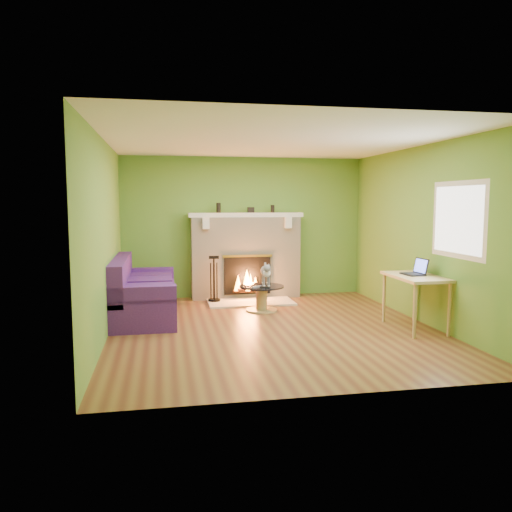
{
  "coord_description": "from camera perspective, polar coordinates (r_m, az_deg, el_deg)",
  "views": [
    {
      "loc": [
        -1.5,
        -6.73,
        1.78
      ],
      "look_at": [
        -0.17,
        0.4,
        0.99
      ],
      "focal_mm": 35.0,
      "sensor_mm": 36.0,
      "label": 1
    }
  ],
  "objects": [
    {
      "name": "ceiling",
      "position": [
        6.95,
        2.01,
        12.99
      ],
      "size": [
        5.0,
        5.0,
        0.0
      ],
      "primitive_type": "plane",
      "rotation": [
        3.14,
        0.0,
        0.0
      ],
      "color": "white",
      "rests_on": "wall_back"
    },
    {
      "name": "desk",
      "position": [
        7.3,
        17.78,
        -2.84
      ],
      "size": [
        0.6,
        1.03,
        0.76
      ],
      "color": "tan",
      "rests_on": "floor"
    },
    {
      "name": "mantel_vase_right",
      "position": [
        9.28,
        1.9,
        5.42
      ],
      "size": [
        0.07,
        0.07,
        0.14
      ],
      "primitive_type": "cylinder",
      "color": "black",
      "rests_on": "mantel"
    },
    {
      "name": "mantel_box",
      "position": [
        9.2,
        -0.6,
        5.29
      ],
      "size": [
        0.12,
        0.08,
        0.1
      ],
      "primitive_type": "cube",
      "color": "black",
      "rests_on": "mantel"
    },
    {
      "name": "mantel",
      "position": [
        9.16,
        -1.16,
        4.72
      ],
      "size": [
        2.1,
        0.28,
        0.08
      ],
      "primitive_type": "cube",
      "color": "beige",
      "rests_on": "fireplace"
    },
    {
      "name": "coffee_table",
      "position": [
        8.19,
        0.64,
        -4.63
      ],
      "size": [
        0.73,
        0.73,
        0.41
      ],
      "color": "tan",
      "rests_on": "floor"
    },
    {
      "name": "mantel_vase_left",
      "position": [
        9.12,
        -4.31,
        5.52
      ],
      "size": [
        0.08,
        0.08,
        0.18
      ],
      "primitive_type": "cylinder",
      "color": "black",
      "rests_on": "mantel"
    },
    {
      "name": "wall_back",
      "position": [
        9.37,
        -1.37,
        3.29
      ],
      "size": [
        5.0,
        0.0,
        5.0
      ],
      "primitive_type": "plane",
      "rotation": [
        1.57,
        0.0,
        0.0
      ],
      "color": "#5D8E2E",
      "rests_on": "floor"
    },
    {
      "name": "sofa",
      "position": [
        7.9,
        -13.04,
        -4.3
      ],
      "size": [
        0.93,
        2.07,
        0.93
      ],
      "color": "#3B175A",
      "rests_on": "floor"
    },
    {
      "name": "floor",
      "position": [
        7.13,
        1.93,
        -8.25
      ],
      "size": [
        5.0,
        5.0,
        0.0
      ],
      "primitive_type": "plane",
      "color": "brown",
      "rests_on": "ground"
    },
    {
      "name": "window_frame",
      "position": [
        6.94,
        22.11,
        3.86
      ],
      "size": [
        0.0,
        1.2,
        1.2
      ],
      "primitive_type": "plane",
      "rotation": [
        1.57,
        0.0,
        -1.57
      ],
      "color": "silver",
      "rests_on": "wall_right"
    },
    {
      "name": "hearth",
      "position": [
        8.84,
        -0.61,
        -5.29
      ],
      "size": [
        1.5,
        0.75,
        0.03
      ],
      "primitive_type": "cube",
      "color": "beige",
      "rests_on": "floor"
    },
    {
      "name": "window_pane",
      "position": [
        6.93,
        22.05,
        3.86
      ],
      "size": [
        0.0,
        1.06,
        1.06
      ],
      "primitive_type": "plane",
      "rotation": [
        1.57,
        0.0,
        -1.57
      ],
      "color": "white",
      "rests_on": "wall_right"
    },
    {
      "name": "cat",
      "position": [
        8.19,
        1.12,
        -2.02
      ],
      "size": [
        0.3,
        0.64,
        0.38
      ],
      "primitive_type": null,
      "rotation": [
        0.0,
        0.0,
        -0.13
      ],
      "color": "#5C5D61",
      "rests_on": "coffee_table"
    },
    {
      "name": "remote_black",
      "position": [
        7.98,
        1.04,
        -3.57
      ],
      "size": [
        0.16,
        0.12,
        0.02
      ],
      "primitive_type": "cube",
      "rotation": [
        0.0,
        0.0,
        -0.6
      ],
      "color": "black",
      "rests_on": "coffee_table"
    },
    {
      "name": "fireplace",
      "position": [
        9.23,
        -1.17,
        -0.04
      ],
      "size": [
        2.1,
        0.46,
        1.58
      ],
      "color": "beige",
      "rests_on": "floor"
    },
    {
      "name": "remote_silver",
      "position": [
        8.02,
        0.11,
        -3.52
      ],
      "size": [
        0.17,
        0.11,
        0.02
      ],
      "primitive_type": "cube",
      "rotation": [
        0.0,
        0.0,
        0.43
      ],
      "color": "gray",
      "rests_on": "coffee_table"
    },
    {
      "name": "wall_right",
      "position": [
        7.72,
        18.5,
        2.34
      ],
      "size": [
        0.0,
        5.0,
        5.0
      ],
      "primitive_type": "plane",
      "rotation": [
        1.57,
        0.0,
        -1.57
      ],
      "color": "#5D8E2E",
      "rests_on": "floor"
    },
    {
      "name": "wall_left",
      "position": [
        6.79,
        -16.91,
        1.9
      ],
      "size": [
        0.0,
        5.0,
        5.0
      ],
      "primitive_type": "plane",
      "rotation": [
        1.57,
        0.0,
        1.57
      ],
      "color": "#5D8E2E",
      "rests_on": "floor"
    },
    {
      "name": "laptop",
      "position": [
        7.31,
        17.51,
        -1.16
      ],
      "size": [
        0.29,
        0.33,
        0.24
      ],
      "primitive_type": null,
      "rotation": [
        0.0,
        0.0,
        0.06
      ],
      "color": "black",
      "rests_on": "desk"
    },
    {
      "name": "wall_front",
      "position": [
        4.52,
        8.87,
        0.04
      ],
      "size": [
        5.0,
        0.0,
        5.0
      ],
      "primitive_type": "plane",
      "rotation": [
        -1.57,
        0.0,
        0.0
      ],
      "color": "#5D8E2E",
      "rests_on": "floor"
    },
    {
      "name": "fire_tools",
      "position": [
        8.83,
        -4.82,
        -2.55
      ],
      "size": [
        0.22,
        0.22,
        0.81
      ],
      "primitive_type": null,
      "color": "black",
      "rests_on": "hearth"
    }
  ]
}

